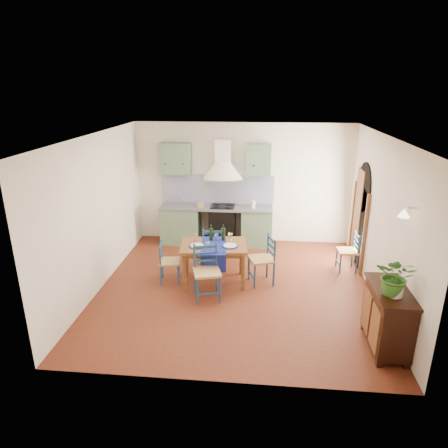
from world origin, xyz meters
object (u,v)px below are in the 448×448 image
Objects in this scene: dining_table at (214,249)px; sideboard at (387,316)px; chair_near at (207,272)px; potted_plant at (396,276)px.

sideboard is (2.68, -1.76, -0.18)m from dining_table.
chair_near is 3.09m from potted_plant.
potted_plant is at bearing -98.91° from sideboard.
dining_table is 1.23× the size of sideboard.
sideboard is (2.73, -1.16, 0.00)m from chair_near.
dining_table is 2.35× the size of potted_plant.
dining_table is 0.63m from chair_near.
potted_plant is (2.71, -1.32, 0.70)m from chair_near.
dining_table is 3.21m from sideboard.
dining_table is at bearing 84.77° from chair_near.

